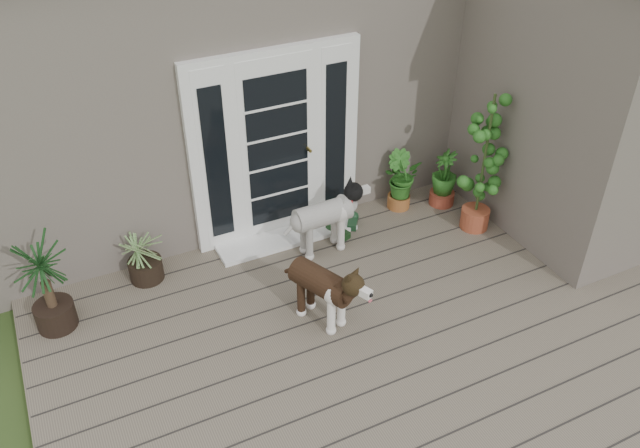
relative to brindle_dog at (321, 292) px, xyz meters
name	(u,v)px	position (x,y,z in m)	size (l,w,h in m)	color
deck	(394,354)	(0.43, -0.65, -0.41)	(6.20, 4.60, 0.12)	#6B5B4C
house_main	(227,49)	(0.43, 3.60, 1.08)	(7.40, 4.00, 3.10)	#665E54
house_wing	(581,101)	(3.33, 0.45, 1.08)	(1.60, 2.40, 3.10)	#665E54
door_unit	(276,147)	(0.23, 1.55, 0.73)	(1.90, 0.14, 2.15)	white
door_step	(287,236)	(0.23, 1.35, -0.32)	(1.60, 0.40, 0.05)	white
brindle_dog	(321,292)	(0.00, 0.00, 0.00)	(0.36, 0.83, 0.69)	#372214
white_dog	(323,224)	(0.50, 0.98, 0.00)	(0.36, 0.84, 0.70)	silver
spider_plant	(143,254)	(-1.36, 1.35, -0.04)	(0.58, 0.58, 0.62)	#93B26E
yucca	(46,284)	(-2.29, 1.03, 0.16)	(0.71, 0.71, 1.02)	black
herb_a	(401,188)	(1.71, 1.35, -0.08)	(0.42, 0.42, 0.53)	#1A5819
herb_b	(400,188)	(1.70, 1.35, -0.08)	(0.35, 0.35, 0.53)	#164D18
herb_c	(443,183)	(2.21, 1.19, -0.06)	(0.37, 0.37, 0.57)	#1C5017
sapling	(484,162)	(2.27, 0.61, 0.51)	(0.50, 0.50, 1.71)	#20611B
clog_left	(338,231)	(0.78, 1.16, -0.29)	(0.16, 0.34, 0.10)	black
clog_right	(353,221)	(1.02, 1.26, -0.30)	(0.15, 0.31, 0.09)	#15351D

